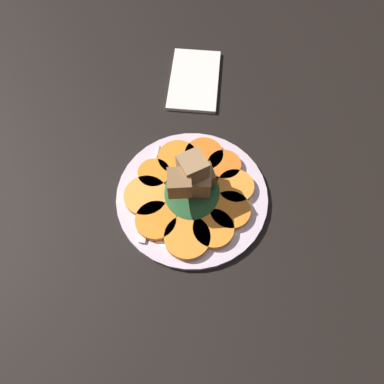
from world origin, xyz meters
TOP-DOWN VIEW (x-y plane):
  - table_slab at (0.00, 0.00)cm, footprint 120.00×120.00cm
  - plate at (0.00, 0.00)cm, footprint 26.11×26.11cm
  - carrot_slice_0 at (6.15, 4.06)cm, footprint 6.74×6.74cm
  - carrot_slice_1 at (2.61, 6.62)cm, footprint 6.83×6.83cm
  - carrot_slice_2 at (-1.97, 7.32)cm, footprint 6.37×6.37cm
  - carrot_slice_3 at (-6.08, 5.17)cm, footprint 5.93×5.93cm
  - carrot_slice_4 at (-7.94, 1.40)cm, footprint 6.92×6.92cm
  - carrot_slice_5 at (-6.81, -3.20)cm, footprint 7.12×7.12cm
  - carrot_slice_6 at (-3.21, -7.00)cm, footprint 5.68×5.68cm
  - carrot_slice_7 at (1.28, -7.75)cm, footprint 7.47×7.47cm
  - carrot_slice_8 at (5.61, -5.43)cm, footprint 6.78×6.78cm
  - carrot_slice_9 at (8.02, -0.28)cm, footprint 7.49×7.49cm
  - center_pile at (-0.19, 0.04)cm, footprint 10.83×9.75cm
  - fork at (-0.44, -6.55)cm, footprint 19.06×2.95cm
  - napkin at (-26.92, -2.08)cm, footprint 16.48×9.89cm

SIDE VIEW (x-z plane):
  - table_slab at x=0.00cm, z-range 0.00..2.00cm
  - napkin at x=-26.92cm, z-range 2.00..2.80cm
  - plate at x=0.00cm, z-range 1.99..3.04cm
  - fork at x=-0.44cm, z-range 3.10..3.50cm
  - carrot_slice_0 at x=6.15cm, z-range 3.10..4.20cm
  - carrot_slice_1 at x=2.61cm, z-range 3.10..4.20cm
  - carrot_slice_2 at x=-1.97cm, z-range 3.10..4.20cm
  - carrot_slice_3 at x=-6.08cm, z-range 3.10..4.20cm
  - carrot_slice_4 at x=-7.94cm, z-range 3.10..4.20cm
  - carrot_slice_5 at x=-6.81cm, z-range 3.10..4.20cm
  - carrot_slice_6 at x=-3.21cm, z-range 3.10..4.20cm
  - carrot_slice_7 at x=1.28cm, z-range 3.10..4.20cm
  - carrot_slice_8 at x=5.61cm, z-range 3.10..4.20cm
  - carrot_slice_9 at x=8.02cm, z-range 3.10..4.20cm
  - center_pile at x=-0.19cm, z-range 1.71..11.29cm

